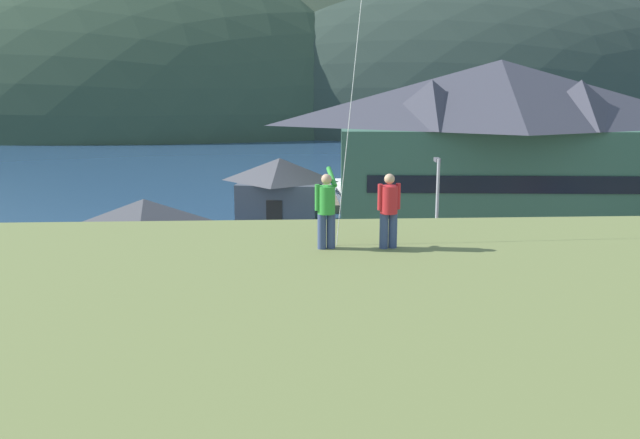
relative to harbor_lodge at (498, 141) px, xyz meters
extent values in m
plane|color=#66604C|center=(-11.51, -21.91, -6.20)|extent=(600.00, 600.00, 0.00)
cube|color=gray|center=(-11.51, -16.91, -6.15)|extent=(40.00, 20.00, 0.10)
cube|color=navy|center=(-11.51, 38.09, -6.19)|extent=(360.00, 84.00, 0.03)
ellipsoid|color=#334733|center=(-47.40, 94.79, -6.20)|extent=(127.19, 67.24, 68.78)
ellipsoid|color=#3D4C38|center=(10.48, 98.81, -6.20)|extent=(133.16, 51.75, 79.34)
ellipsoid|color=#2D3D33|center=(22.06, 94.38, -6.20)|extent=(120.61, 62.87, 63.03)
cube|color=#38604C|center=(0.01, 0.11, -2.60)|extent=(22.03, 11.45, 7.21)
cube|color=black|center=(-0.38, -4.81, -2.24)|extent=(18.07, 1.51, 1.10)
pyramid|color=#3D3D47|center=(0.01, 0.11, 3.22)|extent=(23.38, 12.53, 4.41)
pyramid|color=#3D3D47|center=(-4.91, -1.22, 2.57)|extent=(5.80, 5.80, 3.09)
pyramid|color=#3D3D47|center=(4.66, -1.97, 2.57)|extent=(5.80, 5.80, 3.09)
cube|color=#338475|center=(-20.28, -17.77, -4.31)|extent=(7.19, 5.81, 3.80)
pyramid|color=#47474C|center=(-20.28, -17.77, -1.50)|extent=(7.78, 6.38, 1.81)
cube|color=black|center=(-20.01, -20.36, -4.88)|extent=(1.10, 0.17, 2.66)
cube|color=#474C56|center=(-14.89, 1.96, -4.56)|extent=(6.23, 5.50, 3.28)
pyramid|color=#47474C|center=(-14.89, 1.96, -2.11)|extent=(6.75, 6.03, 1.63)
cube|color=black|center=(-15.27, -0.37, -5.06)|extent=(1.09, 0.24, 2.30)
cube|color=#70604C|center=(-11.87, 11.66, -5.85)|extent=(3.20, 11.29, 0.70)
cube|color=navy|center=(-15.49, 11.59, -5.75)|extent=(2.97, 8.01, 0.90)
cube|color=navy|center=(-15.49, 11.59, -5.22)|extent=(2.88, 7.77, 0.16)
cube|color=silver|center=(-15.52, 11.00, -4.59)|extent=(1.90, 2.46, 1.10)
cube|color=silver|center=(-8.58, 14.93, -5.75)|extent=(2.51, 6.22, 0.90)
cube|color=white|center=(-8.58, 14.93, -5.22)|extent=(2.44, 6.04, 0.16)
cube|color=silver|center=(-8.54, 14.48, -4.59)|extent=(1.53, 1.94, 1.10)
cube|color=silver|center=(-15.10, 13.16, -5.75)|extent=(2.16, 5.79, 0.90)
cube|color=white|center=(-15.10, 13.16, -5.22)|extent=(2.09, 5.62, 0.16)
cube|color=silver|center=(-15.12, 12.73, -4.59)|extent=(1.37, 1.78, 1.10)
cube|color=red|center=(-12.08, -22.14, -5.38)|extent=(4.29, 2.02, 0.80)
cube|color=#B11A15|center=(-11.93, -22.14, -4.63)|extent=(2.18, 1.71, 0.70)
cube|color=black|center=(-11.93, -22.14, -4.67)|extent=(2.23, 1.75, 0.32)
cylinder|color=black|center=(-13.40, -21.15, -5.78)|extent=(0.65, 0.25, 0.64)
cylinder|color=black|center=(-13.50, -22.98, -5.78)|extent=(0.65, 0.25, 0.64)
cylinder|color=black|center=(-10.67, -21.29, -5.78)|extent=(0.65, 0.25, 0.64)
cylinder|color=black|center=(-10.77, -23.13, -5.78)|extent=(0.65, 0.25, 0.64)
cube|color=slate|center=(-7.24, -22.05, -5.38)|extent=(4.31, 2.09, 0.80)
cube|color=#5B5B5F|center=(-7.09, -22.06, -4.63)|extent=(2.21, 1.74, 0.70)
cube|color=black|center=(-7.09, -22.06, -4.67)|extent=(2.25, 1.78, 0.32)
cylinder|color=black|center=(-8.54, -21.04, -5.78)|extent=(0.65, 0.26, 0.64)
cylinder|color=black|center=(-8.67, -22.87, -5.78)|extent=(0.65, 0.26, 0.64)
cylinder|color=black|center=(-5.82, -21.23, -5.78)|extent=(0.65, 0.26, 0.64)
cylinder|color=black|center=(-5.95, -23.06, -5.78)|extent=(0.65, 0.26, 0.64)
cube|color=red|center=(-25.71, -14.62, -5.38)|extent=(4.28, 2.00, 0.80)
cube|color=#B11A15|center=(-25.86, -14.63, -4.63)|extent=(2.17, 1.70, 0.70)
cube|color=black|center=(-25.86, -14.63, -4.67)|extent=(2.22, 1.73, 0.32)
cylinder|color=black|center=(-24.30, -15.48, -5.78)|extent=(0.65, 0.25, 0.64)
cylinder|color=black|center=(-24.39, -13.64, -5.78)|extent=(0.65, 0.25, 0.64)
cylinder|color=black|center=(-27.03, -15.61, -5.78)|extent=(0.65, 0.25, 0.64)
cylinder|color=black|center=(-27.12, -13.77, -5.78)|extent=(0.65, 0.25, 0.64)
cube|color=#B28923|center=(-2.62, -15.65, -5.38)|extent=(4.29, 2.03, 0.80)
cube|color=olive|center=(-2.77, -15.65, -4.63)|extent=(2.18, 1.71, 0.70)
cube|color=black|center=(-2.77, -15.65, -4.67)|extent=(2.23, 1.75, 0.32)
cylinder|color=black|center=(-1.21, -16.49, -5.78)|extent=(0.65, 0.25, 0.64)
cylinder|color=black|center=(-1.31, -14.66, -5.78)|extent=(0.65, 0.25, 0.64)
cylinder|color=black|center=(-3.94, -16.64, -5.78)|extent=(0.65, 0.25, 0.64)
cylinder|color=black|center=(-4.04, -14.80, -5.78)|extent=(0.65, 0.25, 0.64)
cube|color=slate|center=(-0.74, -20.36, -5.38)|extent=(4.24, 1.89, 0.80)
cube|color=#5B5B5F|center=(-0.89, -20.36, -4.63)|extent=(2.13, 1.64, 0.70)
cube|color=black|center=(-0.89, -20.36, -4.67)|extent=(2.18, 1.68, 0.32)
cylinder|color=black|center=(-2.12, -21.25, -5.78)|extent=(0.64, 0.23, 0.64)
cylinder|color=black|center=(-2.08, -19.41, -5.78)|extent=(0.64, 0.23, 0.64)
cube|color=slate|center=(-7.87, -15.46, -5.38)|extent=(4.32, 2.09, 0.80)
cube|color=#5B5B5F|center=(-7.72, -15.47, -4.63)|extent=(2.21, 1.75, 0.70)
cube|color=black|center=(-7.72, -15.47, -4.67)|extent=(2.25, 1.78, 0.32)
cylinder|color=black|center=(-9.17, -14.44, -5.78)|extent=(0.65, 0.26, 0.64)
cylinder|color=black|center=(-9.30, -16.27, -5.78)|extent=(0.65, 0.26, 0.64)
cylinder|color=black|center=(-6.44, -14.64, -5.78)|extent=(0.65, 0.26, 0.64)
cylinder|color=black|center=(-6.57, -16.47, -5.78)|extent=(0.65, 0.26, 0.64)
cylinder|color=#ADADB2|center=(-6.64, -11.41, -2.95)|extent=(0.16, 0.16, 6.31)
cube|color=#4C4C51|center=(-6.64, -11.06, 0.10)|extent=(0.24, 0.70, 0.20)
cylinder|color=#384770|center=(-13.61, -30.04, 0.80)|extent=(0.20, 0.20, 0.82)
cylinder|color=#384770|center=(-13.40, -29.99, 0.80)|extent=(0.20, 0.20, 0.82)
cylinder|color=green|center=(-13.51, -30.02, 1.53)|extent=(0.40, 0.40, 0.64)
sphere|color=tan|center=(-13.51, -30.02, 2.01)|extent=(0.24, 0.24, 0.24)
cylinder|color=green|center=(-13.37, -29.80, 2.03)|extent=(0.24, 0.56, 0.43)
cylinder|color=green|center=(-13.72, -30.07, 1.60)|extent=(0.11, 0.11, 0.60)
cylinder|color=#384770|center=(-12.18, -30.07, 0.80)|extent=(0.20, 0.20, 0.82)
cylinder|color=#384770|center=(-11.96, -30.03, 0.80)|extent=(0.20, 0.20, 0.82)
cylinder|color=red|center=(-12.07, -30.05, 1.53)|extent=(0.40, 0.40, 0.64)
sphere|color=tan|center=(-12.07, -30.05, 2.01)|extent=(0.24, 0.24, 0.24)
cylinder|color=red|center=(-12.29, -30.09, 1.60)|extent=(0.11, 0.11, 0.60)
cylinder|color=red|center=(-11.86, -30.01, 1.60)|extent=(0.11, 0.11, 0.60)
camera|label=1|loc=(-14.41, -45.02, 4.27)|focal=37.56mm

